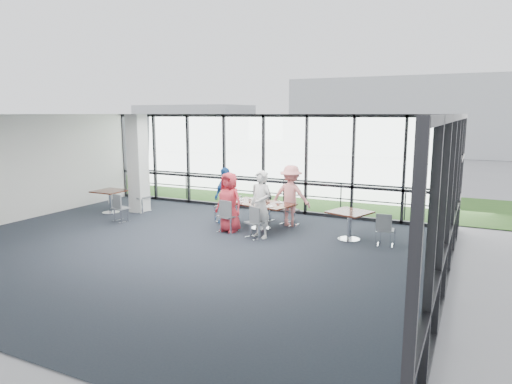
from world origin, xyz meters
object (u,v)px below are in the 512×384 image
at_px(structural_column, 138,164).
at_px(chair_main_end, 226,206).
at_px(main_table, 261,207).
at_px(side_table_left, 110,194).
at_px(diner_end, 226,195).
at_px(chair_main_nr, 255,222).
at_px(chair_spare_lb, 141,197).
at_px(chair_main_nl, 228,216).
at_px(diner_near_right, 261,205).
at_px(chair_spare_r, 386,230).
at_px(diner_far_left, 262,196).
at_px(side_table_right, 350,215).
at_px(chair_main_fl, 266,207).
at_px(chair_main_fr, 290,210).
at_px(chair_spare_la, 121,208).
at_px(diner_far_right, 291,196).
at_px(diner_near_left, 229,202).

xyz_separation_m(structural_column, chair_main_end, (3.30, -0.02, -1.11)).
relative_size(main_table, side_table_left, 2.13).
distance_m(diner_end, chair_main_end, 0.38).
distance_m(chair_main_nr, chair_spare_lb, 5.02).
bearing_deg(side_table_left, chair_main_nl, -5.45).
xyz_separation_m(diner_near_right, chair_spare_r, (3.09, 0.64, -0.48)).
bearing_deg(diner_near_right, main_table, 135.27).
bearing_deg(diner_far_left, chair_main_end, 54.27).
height_order(side_table_right, chair_main_fl, chair_main_fl).
xyz_separation_m(chair_main_fl, chair_main_fr, (0.86, -0.20, 0.03)).
bearing_deg(chair_spare_la, diner_end, 36.87).
distance_m(side_table_right, chair_main_fl, 3.04).
xyz_separation_m(diner_near_right, diner_far_right, (0.23, 1.53, 0.00)).
bearing_deg(chair_main_end, chair_spare_lb, -83.29).
bearing_deg(diner_end, side_table_right, 95.46).
xyz_separation_m(diner_far_right, chair_main_end, (-1.93, -0.41, -0.40)).
height_order(chair_main_nl, chair_main_nr, chair_main_nl).
height_order(diner_near_left, chair_main_end, diner_near_left).
distance_m(diner_near_left, chair_main_fl, 1.73).
bearing_deg(diner_near_right, structural_column, -173.25).
bearing_deg(chair_main_end, chair_spare_la, -56.63).
bearing_deg(chair_main_nl, side_table_right, 24.60).
distance_m(diner_far_left, chair_main_fl, 0.39).
height_order(diner_far_left, chair_main_nr, diner_far_left).
relative_size(diner_far_right, chair_main_nr, 2.09).
distance_m(side_table_right, chair_main_nr, 2.44).
bearing_deg(chair_main_nr, chair_main_fl, 131.90).
relative_size(diner_far_right, chair_spare_lb, 1.79).
bearing_deg(chair_main_nr, side_table_right, 47.28).
height_order(chair_main_fl, chair_main_end, chair_main_end).
bearing_deg(chair_main_fr, main_table, 79.67).
height_order(chair_main_end, chair_spare_la, chair_main_end).
distance_m(diner_near_left, chair_main_end, 1.21).
xyz_separation_m(chair_main_fl, chair_spare_la, (-3.83, -2.08, 0.01)).
relative_size(structural_column, diner_far_right, 1.81).
bearing_deg(chair_spare_la, chair_spare_r, 20.31).
relative_size(diner_near_left, diner_end, 0.99).
xyz_separation_m(main_table, diner_near_right, (0.40, -0.83, 0.26)).
relative_size(side_table_left, side_table_right, 0.79).
xyz_separation_m(chair_main_fr, chair_spare_r, (2.93, -0.99, -0.04)).
height_order(diner_far_left, chair_main_nl, diner_far_left).
distance_m(main_table, chair_main_nr, 1.04).
height_order(diner_far_right, chair_spare_lb, diner_far_right).
relative_size(diner_near_left, chair_spare_la, 1.96).
bearing_deg(side_table_left, structural_column, 41.13).
relative_size(side_table_right, diner_far_left, 0.77).
xyz_separation_m(diner_far_left, chair_spare_lb, (-4.19, -0.50, -0.27)).
bearing_deg(side_table_right, chair_main_fl, 159.83).
bearing_deg(diner_end, chair_main_end, -134.44).
bearing_deg(structural_column, side_table_right, -2.97).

